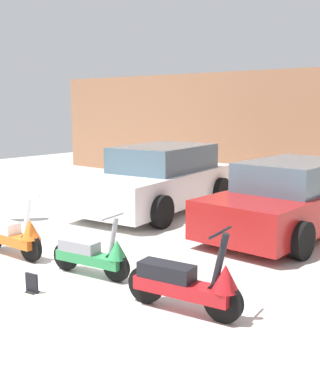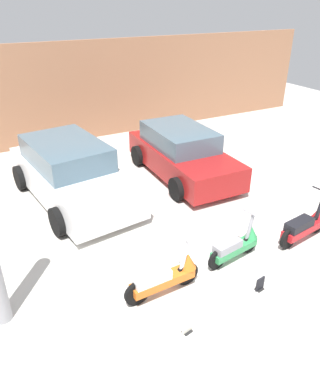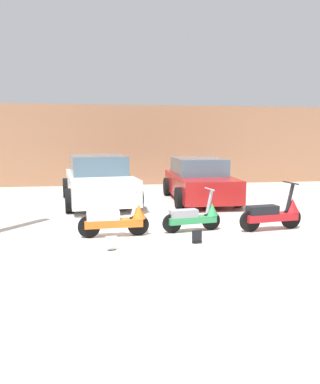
{
  "view_description": "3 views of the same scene",
  "coord_description": "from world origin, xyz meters",
  "px_view_note": "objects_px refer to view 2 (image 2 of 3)",
  "views": [
    {
      "loc": [
        5.33,
        -3.85,
        2.42
      ],
      "look_at": [
        -0.12,
        2.76,
        0.87
      ],
      "focal_mm": 45.0,
      "sensor_mm": 36.0,
      "label": 1
    },
    {
      "loc": [
        -3.77,
        -4.02,
        4.7
      ],
      "look_at": [
        -0.34,
        2.43,
        0.86
      ],
      "focal_mm": 35.0,
      "sensor_mm": 36.0,
      "label": 2
    },
    {
      "loc": [
        -1.54,
        -7.21,
        2.04
      ],
      "look_at": [
        -0.1,
        2.31,
        0.64
      ],
      "focal_mm": 35.0,
      "sensor_mm": 36.0,
      "label": 3
    }
  ],
  "objects_px": {
    "placard_near_left_scooter": "(187,327)",
    "scooter_front_right": "(236,245)",
    "scooter_front_left": "(166,276)",
    "scooter_front_center": "(307,224)",
    "car_rear_center": "(182,153)",
    "placard_near_right_scooter": "(260,284)",
    "car_rear_left": "(71,173)"
  },
  "relations": [
    {
      "from": "placard_near_left_scooter",
      "to": "scooter_front_right",
      "type": "bearing_deg",
      "value": 31.78
    },
    {
      "from": "scooter_front_left",
      "to": "scooter_front_center",
      "type": "relative_size",
      "value": 0.98
    },
    {
      "from": "scooter_front_center",
      "to": "placard_near_left_scooter",
      "type": "height_order",
      "value": "scooter_front_center"
    },
    {
      "from": "scooter_front_left",
      "to": "car_rear_center",
      "type": "bearing_deg",
      "value": 53.43
    },
    {
      "from": "scooter_front_right",
      "to": "placard_near_right_scooter",
      "type": "height_order",
      "value": "scooter_front_right"
    },
    {
      "from": "car_rear_left",
      "to": "placard_near_right_scooter",
      "type": "height_order",
      "value": "car_rear_left"
    },
    {
      "from": "placard_near_left_scooter",
      "to": "scooter_front_center",
      "type": "bearing_deg",
      "value": 15.37
    },
    {
      "from": "scooter_front_left",
      "to": "scooter_front_right",
      "type": "xyz_separation_m",
      "value": [
        1.7,
        0.19,
        -0.03
      ]
    },
    {
      "from": "scooter_front_center",
      "to": "scooter_front_left",
      "type": "bearing_deg",
      "value": 172.59
    },
    {
      "from": "scooter_front_center",
      "to": "placard_near_left_scooter",
      "type": "relative_size",
      "value": 5.81
    },
    {
      "from": "scooter_front_left",
      "to": "placard_near_right_scooter",
      "type": "height_order",
      "value": "scooter_front_left"
    },
    {
      "from": "placard_near_left_scooter",
      "to": "placard_near_right_scooter",
      "type": "xyz_separation_m",
      "value": [
        1.66,
        0.21,
        0.0
      ]
    },
    {
      "from": "car_rear_left",
      "to": "placard_near_left_scooter",
      "type": "distance_m",
      "value": 5.22
    },
    {
      "from": "scooter_front_left",
      "to": "scooter_front_right",
      "type": "relative_size",
      "value": 1.1
    },
    {
      "from": "car_rear_center",
      "to": "car_rear_left",
      "type": "bearing_deg",
      "value": -89.74
    },
    {
      "from": "car_rear_left",
      "to": "scooter_front_left",
      "type": "bearing_deg",
      "value": -1.28
    },
    {
      "from": "placard_near_left_scooter",
      "to": "placard_near_right_scooter",
      "type": "relative_size",
      "value": 1.0
    },
    {
      "from": "placard_near_right_scooter",
      "to": "scooter_front_right",
      "type": "bearing_deg",
      "value": 79.31
    },
    {
      "from": "car_rear_center",
      "to": "placard_near_left_scooter",
      "type": "distance_m",
      "value": 5.93
    },
    {
      "from": "scooter_front_right",
      "to": "car_rear_left",
      "type": "xyz_separation_m",
      "value": [
        -2.12,
        4.04,
        0.38
      ]
    },
    {
      "from": "scooter_front_center",
      "to": "car_rear_left",
      "type": "bearing_deg",
      "value": 124.84
    },
    {
      "from": "scooter_front_left",
      "to": "car_rear_center",
      "type": "xyz_separation_m",
      "value": [
        2.82,
        4.16,
        0.3
      ]
    },
    {
      "from": "scooter_front_right",
      "to": "placard_near_right_scooter",
      "type": "relative_size",
      "value": 5.13
    },
    {
      "from": "scooter_front_center",
      "to": "car_rear_left",
      "type": "height_order",
      "value": "car_rear_left"
    },
    {
      "from": "car_rear_center",
      "to": "scooter_front_left",
      "type": "bearing_deg",
      "value": -32.62
    },
    {
      "from": "scooter_front_center",
      "to": "placard_near_right_scooter",
      "type": "bearing_deg",
      "value": -166.16
    },
    {
      "from": "scooter_front_center",
      "to": "placard_near_left_scooter",
      "type": "bearing_deg",
      "value": -172.72
    },
    {
      "from": "scooter_front_right",
      "to": "placard_near_right_scooter",
      "type": "xyz_separation_m",
      "value": [
        -0.18,
        -0.93,
        -0.22
      ]
    },
    {
      "from": "scooter_front_left",
      "to": "placard_near_left_scooter",
      "type": "xyz_separation_m",
      "value": [
        -0.14,
        -0.95,
        -0.25
      ]
    },
    {
      "from": "car_rear_left",
      "to": "car_rear_center",
      "type": "height_order",
      "value": "car_rear_left"
    },
    {
      "from": "scooter_front_center",
      "to": "placard_near_left_scooter",
      "type": "xyz_separation_m",
      "value": [
        -3.61,
        -0.99,
        -0.26
      ]
    },
    {
      "from": "scooter_front_center",
      "to": "car_rear_center",
      "type": "relative_size",
      "value": 0.37
    }
  ]
}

